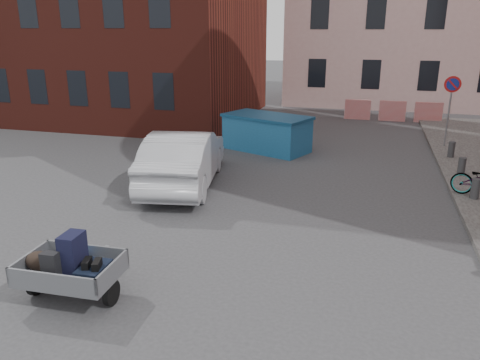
% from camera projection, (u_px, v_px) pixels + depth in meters
% --- Properties ---
extents(ground, '(120.00, 120.00, 0.00)m').
position_uv_depth(ground, '(221.00, 227.00, 10.93)').
color(ground, '#38383A').
rests_on(ground, ground).
extents(far_building, '(6.00, 6.00, 8.00)m').
position_uv_depth(far_building, '(57.00, 35.00, 35.00)').
color(far_building, maroon).
rests_on(far_building, ground).
extents(no_parking_sign, '(0.60, 0.09, 2.65)m').
position_uv_depth(no_parking_sign, '(451.00, 97.00, 17.45)').
color(no_parking_sign, gray).
rests_on(no_parking_sign, sidewalk).
extents(bollards, '(0.22, 9.02, 0.55)m').
position_uv_depth(bollards, '(475.00, 189.00, 12.38)').
color(bollards, '#3A3A3D').
rests_on(bollards, sidewalk).
extents(barriers, '(4.70, 0.18, 1.00)m').
position_uv_depth(barriers, '(392.00, 111.00, 23.43)').
color(barriers, red).
rests_on(barriers, ground).
extents(trailer, '(1.64, 1.83, 1.20)m').
position_uv_depth(trailer, '(70.00, 267.00, 7.86)').
color(trailer, black).
rests_on(trailer, ground).
extents(dumpster, '(3.60, 2.75, 1.35)m').
position_uv_depth(dumpster, '(267.00, 133.00, 17.70)').
color(dumpster, '#206398').
rests_on(dumpster, ground).
extents(silver_car, '(2.62, 5.21, 1.64)m').
position_uv_depth(silver_car, '(184.00, 158.00, 13.70)').
color(silver_car, '#B1B2B9').
rests_on(silver_car, ground).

